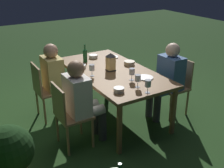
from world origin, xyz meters
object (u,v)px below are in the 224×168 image
at_px(chair_side_right_b, 45,88).
at_px(bowl_bread, 82,66).
at_px(chair_side_right_a, 68,113).
at_px(plate_a, 145,78).
at_px(potted_plant_corner, 9,154).
at_px(plate_b, 112,57).
at_px(chair_side_left_a, 176,84).
at_px(wine_glass_b, 138,79).
at_px(wine_glass_a, 132,72).
at_px(wine_glass_d, 148,84).
at_px(bowl_olives, 93,56).
at_px(person_in_blue, 167,77).
at_px(green_bottle_on_table, 85,56).
at_px(person_in_cream, 82,99).
at_px(bowl_dip, 129,63).
at_px(dining_table, 112,73).
at_px(bowl_salad, 119,90).
at_px(person_in_mustard, 57,77).
at_px(wine_glass_c, 92,68).
at_px(lantern_centerpiece, 111,61).

bearing_deg(chair_side_right_b, bowl_bread, -100.58).
height_order(chair_side_right_a, plate_a, chair_side_right_a).
xyz_separation_m(plate_a, potted_plant_corner, (-0.29, 1.94, -0.33)).
relative_size(plate_b, potted_plant_corner, 0.28).
xyz_separation_m(chair_side_right_b, chair_side_left_a, (-0.87, -1.80, 0.00)).
relative_size(chair_side_right_b, wine_glass_b, 5.15).
height_order(wine_glass_a, plate_a, wine_glass_a).
xyz_separation_m(wine_glass_d, bowl_olives, (1.57, -0.07, -0.09)).
bearing_deg(wine_glass_d, bowl_bread, 13.98).
xyz_separation_m(person_in_blue, plate_a, (-0.06, 0.47, 0.11)).
bearing_deg(wine_glass_b, plate_a, -54.14).
distance_m(wine_glass_b, wine_glass_d, 0.20).
height_order(wine_glass_d, plate_a, wine_glass_d).
bearing_deg(green_bottle_on_table, chair_side_right_a, 143.52).
bearing_deg(potted_plant_corner, person_in_cream, -70.38).
xyz_separation_m(person_in_blue, bowl_dip, (0.51, 0.34, 0.14)).
height_order(person_in_blue, plate_b, person_in_blue).
xyz_separation_m(chair_side_right_a, plate_b, (0.96, -1.22, 0.26)).
bearing_deg(dining_table, potted_plant_corner, 114.95).
xyz_separation_m(person_in_blue, potted_plant_corner, (-0.36, 2.40, -0.22)).
xyz_separation_m(chair_side_left_a, potted_plant_corner, (-0.36, 2.60, -0.07)).
relative_size(plate_a, bowl_salad, 1.67).
bearing_deg(chair_side_right_a, dining_table, -64.13).
relative_size(person_in_blue, wine_glass_a, 6.80).
xyz_separation_m(chair_side_right_a, potted_plant_corner, (-0.36, 0.80, -0.07)).
xyz_separation_m(dining_table, person_in_mustard, (0.44, 0.70, -0.05)).
distance_m(chair_side_right_a, bowl_salad, 0.70).
bearing_deg(bowl_olives, plate_b, -117.60).
bearing_deg(green_bottle_on_table, plate_a, -158.66).
bearing_deg(wine_glass_b, chair_side_right_b, 37.25).
relative_size(wine_glass_c, bowl_bread, 1.29).
height_order(chair_side_left_a, bowl_olives, chair_side_left_a).
bearing_deg(lantern_centerpiece, wine_glass_c, 99.14).
height_order(chair_side_right_b, wine_glass_a, wine_glass_a).
xyz_separation_m(dining_table, person_in_blue, (-0.44, -0.70, -0.05)).
distance_m(chair_side_right_a, wine_glass_b, 0.97).
distance_m(chair_side_right_b, chair_side_left_a, 2.00).
bearing_deg(person_in_cream, bowl_bread, -25.43).
distance_m(person_in_cream, bowl_bread, 0.86).
distance_m(bowl_salad, bowl_dip, 1.02).
relative_size(green_bottle_on_table, bowl_olives, 2.00).
relative_size(chair_side_right_a, bowl_bread, 6.65).
height_order(green_bottle_on_table, bowl_bread, green_bottle_on_table).
distance_m(dining_table, person_in_mustard, 0.83).
distance_m(dining_table, plate_a, 0.55).
xyz_separation_m(dining_table, chair_side_left_a, (-0.44, -0.90, -0.21)).
bearing_deg(bowl_salad, wine_glass_b, -90.52).
bearing_deg(plate_b, plate_a, 175.38).
relative_size(person_in_blue, bowl_dip, 6.95).
distance_m(wine_glass_d, bowl_olives, 1.57).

